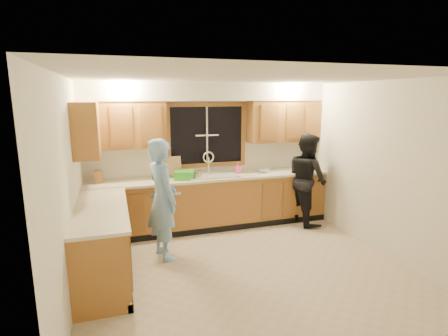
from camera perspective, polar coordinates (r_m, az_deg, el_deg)
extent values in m
plane|color=#BCA991|center=(4.93, 3.29, -15.84)|extent=(4.20, 4.20, 0.00)
plane|color=silver|center=(4.39, 3.68, 14.56)|extent=(4.20, 4.20, 0.00)
plane|color=white|center=(6.27, -2.81, 2.20)|extent=(4.20, 0.00, 4.20)
plane|color=white|center=(4.24, -24.11, -3.39)|extent=(0.00, 3.80, 3.80)
plane|color=white|center=(5.60, 23.96, 0.07)|extent=(0.00, 3.80, 3.80)
cube|color=#AA6E31|center=(6.18, -2.01, -5.67)|extent=(4.20, 0.60, 0.88)
cube|color=#AA6E31|center=(4.80, -19.24, -11.53)|extent=(0.60, 1.90, 0.88)
cube|color=beige|center=(6.04, -2.00, -1.54)|extent=(4.20, 0.63, 0.04)
cube|color=beige|center=(4.64, -19.43, -6.28)|extent=(0.63, 1.90, 0.04)
cube|color=#AA6E31|center=(5.83, -16.17, 6.75)|extent=(1.35, 0.33, 0.75)
cube|color=#AA6E31|center=(6.57, 9.74, 7.53)|extent=(1.35, 0.33, 0.75)
cube|color=#AA6E31|center=(5.23, -21.56, 5.89)|extent=(0.33, 0.90, 0.75)
cube|color=white|center=(6.02, -2.47, 12.33)|extent=(4.20, 0.35, 0.30)
cube|color=black|center=(6.22, -2.83, 5.38)|extent=(1.30, 0.01, 1.00)
cube|color=#AA6E31|center=(6.17, -2.85, 10.31)|extent=(1.44, 0.03, 0.07)
cube|color=#AA6E31|center=(6.29, -2.75, 0.52)|extent=(1.44, 0.03, 0.07)
cube|color=#AA6E31|center=(6.07, -9.08, 5.09)|extent=(0.07, 0.03, 1.00)
cube|color=#AA6E31|center=(6.42, 3.14, 5.57)|extent=(0.07, 0.03, 1.00)
cube|color=silver|center=(6.05, -2.04, -1.23)|extent=(0.86, 0.52, 0.03)
cube|color=silver|center=(6.02, -3.96, -2.20)|extent=(0.38, 0.42, 0.18)
cube|color=silver|center=(6.13, -0.14, -1.92)|extent=(0.38, 0.42, 0.18)
cylinder|color=white|center=(6.21, -2.55, 0.51)|extent=(0.04, 0.04, 0.28)
torus|color=white|center=(6.18, -2.56, 1.78)|extent=(0.21, 0.03, 0.21)
cube|color=white|center=(6.01, -9.85, -6.62)|extent=(0.60, 0.56, 0.82)
cube|color=white|center=(4.27, -19.40, -14.34)|extent=(0.58, 0.75, 0.90)
imported|color=#7EB5EE|center=(4.98, -10.01, -5.06)|extent=(0.55, 0.71, 1.72)
imported|color=black|center=(6.44, 13.41, -1.73)|extent=(0.66, 0.83, 1.65)
cube|color=#9D642B|center=(5.87, -19.85, -1.40)|extent=(0.12, 0.10, 0.21)
cube|color=tan|center=(6.02, -8.24, 0.22)|extent=(0.27, 0.10, 0.35)
cube|color=green|center=(5.85, -6.49, -1.12)|extent=(0.37, 0.36, 0.14)
imported|color=pink|center=(6.25, 2.30, 0.04)|extent=(0.11, 0.11, 0.20)
imported|color=silver|center=(6.38, 6.56, -0.49)|extent=(0.21, 0.21, 0.05)
cylinder|color=beige|center=(5.81, -4.60, -1.34)|extent=(0.07, 0.07, 0.11)
cylinder|color=beige|center=(5.86, -4.01, -1.10)|extent=(0.10, 0.10, 0.13)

